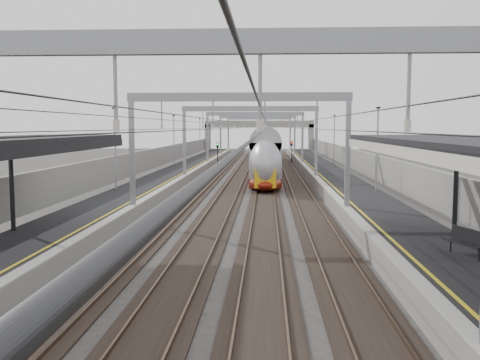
# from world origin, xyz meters

# --- Properties ---
(platform_left) EXTENTS (4.00, 120.00, 1.00)m
(platform_left) POSITION_xyz_m (-8.00, 45.00, 0.50)
(platform_left) COLOR black
(platform_left) RESTS_ON ground
(platform_right) EXTENTS (4.00, 120.00, 1.00)m
(platform_right) POSITION_xyz_m (8.00, 45.00, 0.50)
(platform_right) COLOR black
(platform_right) RESTS_ON ground
(tracks) EXTENTS (11.40, 140.00, 0.20)m
(tracks) POSITION_xyz_m (0.00, 45.00, 0.05)
(tracks) COLOR black
(tracks) RESTS_ON ground
(overhead_line) EXTENTS (13.00, 140.00, 6.60)m
(overhead_line) POSITION_xyz_m (0.00, 51.62, 6.14)
(overhead_line) COLOR gray
(overhead_line) RESTS_ON platform_left
(overbridge) EXTENTS (22.00, 2.20, 6.90)m
(overbridge) POSITION_xyz_m (0.00, 100.00, 5.31)
(overbridge) COLOR gray
(overbridge) RESTS_ON ground
(wall_left) EXTENTS (0.30, 120.00, 3.20)m
(wall_left) POSITION_xyz_m (-11.20, 45.00, 1.60)
(wall_left) COLOR gray
(wall_left) RESTS_ON ground
(wall_right) EXTENTS (0.30, 120.00, 3.20)m
(wall_right) POSITION_xyz_m (11.20, 45.00, 1.60)
(wall_right) COLOR gray
(wall_right) RESTS_ON ground
(train) EXTENTS (2.88, 52.42, 4.54)m
(train) POSITION_xyz_m (1.50, 59.36, 2.22)
(train) COLOR maroon
(train) RESTS_ON ground
(bench) EXTENTS (1.11, 1.96, 0.98)m
(bench) POSITION_xyz_m (8.85, 10.18, 1.59)
(bench) COLOR black
(bench) RESTS_ON platform_right
(signal_green) EXTENTS (0.32, 0.32, 3.48)m
(signal_green) POSITION_xyz_m (-5.20, 64.51, 2.42)
(signal_green) COLOR black
(signal_green) RESTS_ON ground
(signal_red_near) EXTENTS (0.32, 0.32, 3.48)m
(signal_red_near) POSITION_xyz_m (3.20, 64.62, 2.42)
(signal_red_near) COLOR black
(signal_red_near) RESTS_ON ground
(signal_red_far) EXTENTS (0.32, 0.32, 3.48)m
(signal_red_far) POSITION_xyz_m (5.40, 72.94, 2.42)
(signal_red_far) COLOR black
(signal_red_far) RESTS_ON ground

